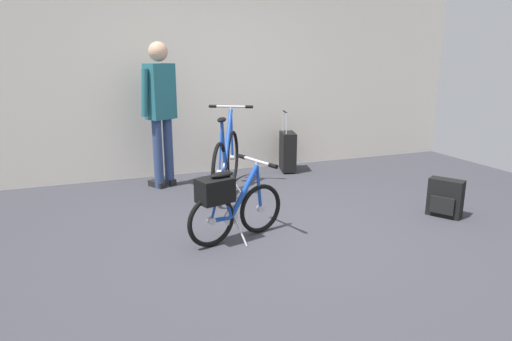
% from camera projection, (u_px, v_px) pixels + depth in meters
% --- Properties ---
extents(ground_plane, '(7.66, 7.66, 0.00)m').
position_uv_depth(ground_plane, '(288.00, 240.00, 3.85)').
color(ground_plane, '#38383F').
extents(back_wall, '(7.66, 0.10, 2.88)m').
position_uv_depth(back_wall, '(206.00, 64.00, 5.85)').
color(back_wall, silver).
rests_on(back_wall, ground_plane).
extents(folding_bike_foreground, '(0.93, 0.52, 0.69)m').
position_uv_depth(folding_bike_foreground, '(229.00, 203.00, 3.75)').
color(folding_bike_foreground, black).
rests_on(folding_bike_foreground, ground_plane).
extents(display_bike_left, '(0.75, 1.26, 0.98)m').
position_uv_depth(display_bike_left, '(226.00, 161.00, 5.14)').
color(display_bike_left, black).
rests_on(display_bike_left, ground_plane).
extents(visitor_near_wall, '(0.46, 0.38, 1.70)m').
position_uv_depth(visitor_near_wall, '(161.00, 105.00, 5.22)').
color(visitor_near_wall, navy).
rests_on(visitor_near_wall, ground_plane).
extents(rolling_suitcase, '(0.26, 0.39, 0.83)m').
position_uv_depth(rolling_suitcase, '(288.00, 151.00, 6.10)').
color(rolling_suitcase, black).
rests_on(rolling_suitcase, ground_plane).
extents(backpack_on_floor, '(0.29, 0.35, 0.37)m').
position_uv_depth(backpack_on_floor, '(445.00, 198.00, 4.39)').
color(backpack_on_floor, black).
rests_on(backpack_on_floor, ground_plane).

